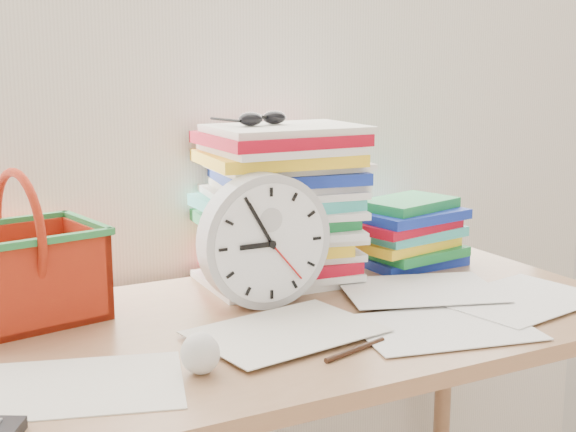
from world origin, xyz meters
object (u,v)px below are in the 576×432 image
paper_stack (282,204)px  book_stack (408,232)px  basket (20,247)px  clock (264,241)px  desk (279,356)px

paper_stack → book_stack: paper_stack is taller
book_stack → paper_stack: bearing=176.0°
book_stack → basket: 0.88m
paper_stack → book_stack: 0.34m
paper_stack → basket: bearing=-179.1°
clock → book_stack: size_ratio=1.00×
desk → clock: (0.01, 0.08, 0.21)m
paper_stack → book_stack: (0.32, -0.02, -0.09)m
paper_stack → clock: 0.19m
desk → paper_stack: size_ratio=4.10×
paper_stack → clock: paper_stack is taller
book_stack → basket: size_ratio=0.95×
paper_stack → clock: (-0.11, -0.15, -0.04)m
desk → basket: (-0.42, 0.22, 0.21)m
desk → clock: 0.22m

